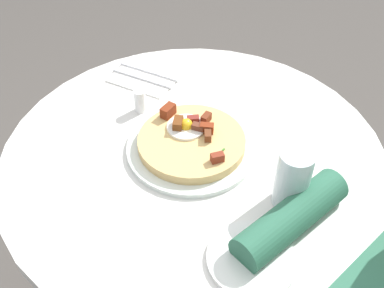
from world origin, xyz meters
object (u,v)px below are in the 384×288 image
(bread_plate, at_px, (251,259))
(water_glass, at_px, (293,179))
(knife, at_px, (149,71))
(dining_table, at_px, (193,199))
(breakfast_pizza, at_px, (190,141))
(fork, at_px, (142,78))
(salt_shaker, at_px, (140,101))
(pizza_plate, at_px, (190,148))

(bread_plate, distance_m, water_glass, 0.17)
(knife, xyz_separation_m, water_glass, (0.07, 0.54, 0.06))
(dining_table, height_order, bread_plate, bread_plate)
(knife, bearing_deg, bread_plate, -41.89)
(breakfast_pizza, height_order, water_glass, water_glass)
(dining_table, xyz_separation_m, fork, (-0.08, -0.29, 0.17))
(fork, bearing_deg, water_glass, -24.60)
(salt_shaker, bearing_deg, pizza_plate, 88.85)
(dining_table, relative_size, fork, 4.79)
(pizza_plate, distance_m, knife, 0.32)
(fork, bearing_deg, breakfast_pizza, -36.82)
(bread_plate, height_order, water_glass, water_glass)
(dining_table, height_order, salt_shaker, salt_shaker)
(knife, xyz_separation_m, salt_shaker, (0.12, 0.11, 0.02))
(water_glass, bearing_deg, dining_table, -79.29)
(bread_plate, xyz_separation_m, fork, (-0.19, -0.57, 0.00))
(bread_plate, bearing_deg, salt_shaker, -103.48)
(dining_table, bearing_deg, salt_shaker, -90.07)
(dining_table, height_order, knife, knife)
(knife, distance_m, water_glass, 0.55)
(dining_table, distance_m, breakfast_pizza, 0.19)
(dining_table, distance_m, fork, 0.35)
(knife, relative_size, salt_shaker, 3.08)
(fork, bearing_deg, pizza_plate, -37.09)
(breakfast_pizza, distance_m, knife, 0.32)
(fork, height_order, knife, same)
(knife, bearing_deg, fork, -90.00)
(bread_plate, relative_size, salt_shaker, 2.78)
(breakfast_pizza, distance_m, fork, 0.30)
(breakfast_pizza, bearing_deg, dining_table, 95.96)
(bread_plate, bearing_deg, breakfast_pizza, -111.21)
(dining_table, distance_m, salt_shaker, 0.28)
(water_glass, relative_size, salt_shaker, 2.25)
(fork, bearing_deg, bread_plate, -39.35)
(dining_table, bearing_deg, knife, -110.65)
(fork, bearing_deg, knife, 90.00)
(salt_shaker, bearing_deg, fork, -129.45)
(bread_plate, xyz_separation_m, water_glass, (-0.16, -0.04, 0.06))
(dining_table, distance_m, knife, 0.37)
(dining_table, bearing_deg, fork, -105.54)
(water_glass, bearing_deg, bread_plate, 15.76)
(dining_table, relative_size, salt_shaker, 14.75)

